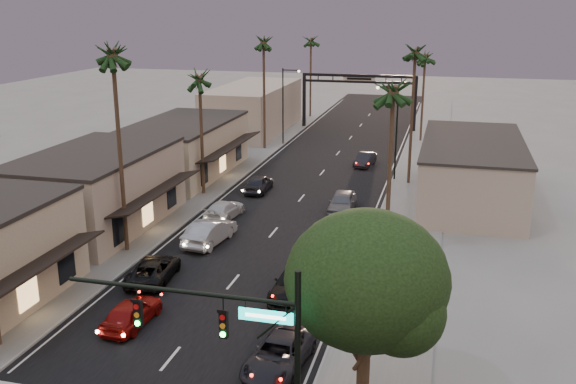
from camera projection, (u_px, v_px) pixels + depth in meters
The scene contains 29 objects.
ground at pixel (309, 189), 58.10m from camera, with size 200.00×200.00×0.00m, color slate.
road at pixel (320, 175), 62.75m from camera, with size 14.00×120.00×0.02m, color black.
sidewalk_left at pixel (249, 154), 71.51m from camera, with size 5.00×92.00×0.12m, color slate.
sidewalk_right at pixel (423, 164), 66.98m from camera, with size 5.00×92.00×0.12m, color slate.
storefront_mid at pixel (97, 192), 47.41m from camera, with size 8.00×14.00×5.50m, color #A49383.
storefront_far at pixel (183, 150), 62.36m from camera, with size 8.00×16.00×5.00m, color tan.
storefront_dist at pixel (254, 109), 83.60m from camera, with size 8.00×20.00×6.00m, color #A49383.
building_right at pixel (471, 172), 54.06m from camera, with size 8.00×18.00×5.00m, color #A49383.
traffic_signal at pixel (243, 339), 21.85m from camera, with size 8.51×0.22×7.80m.
corner_tree at pixel (368, 285), 23.90m from camera, with size 6.20×6.20×8.80m.
arch at pixel (359, 88), 84.44m from camera, with size 15.20×0.40×7.27m.
streetlight_right at pixel (394, 125), 59.60m from camera, with size 2.13×0.30×9.00m.
streetlight_left at pixel (285, 100), 74.99m from camera, with size 2.13×0.30×9.00m.
palm_lb at pixel (112, 49), 39.66m from camera, with size 3.20×3.20×15.20m.
palm_lc at pixel (199, 74), 53.49m from camera, with size 3.20×3.20×12.20m.
palm_ld at pixel (264, 39), 70.61m from camera, with size 3.20×3.20×14.20m.
palm_ra at pixel (394, 85), 37.96m from camera, with size 3.20×3.20×13.20m.
palm_rb at pixel (416, 48), 56.28m from camera, with size 3.20×3.20×14.20m.
palm_rc at pixel (425, 54), 75.43m from camera, with size 3.20×3.20×12.20m.
palm_far at pixel (311, 38), 92.20m from camera, with size 3.20×3.20×13.20m.
oncoming_red at pixel (131, 312), 33.18m from camera, with size 1.72×4.27×1.45m, color maroon.
oncoming_pickup at pixel (154, 270), 38.64m from camera, with size 2.31×5.01×1.39m, color black.
oncoming_silver at pixel (210, 232), 44.58m from camera, with size 1.81×5.19×1.71m, color gray.
oncoming_white at pixel (224, 210), 49.96m from camera, with size 1.93×4.76×1.38m, color #BDBDBD.
oncoming_dgrey at pixel (259, 183), 57.01m from camera, with size 1.82×4.53×1.54m, color black.
curbside_near at pixel (279, 354), 29.26m from camera, with size 2.34×5.07×1.41m, color black.
curbside_black at pixel (295, 282), 36.73m from camera, with size 2.12×5.23×1.52m, color black.
curbside_grey at pixel (342, 202), 51.25m from camera, with size 1.99×4.95×1.69m, color #57585C.
curbside_far at pixel (365, 160), 66.15m from camera, with size 1.43×4.11×1.35m, color black.
Camera 1 is at (12.03, -14.57, 16.03)m, focal length 40.00 mm.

